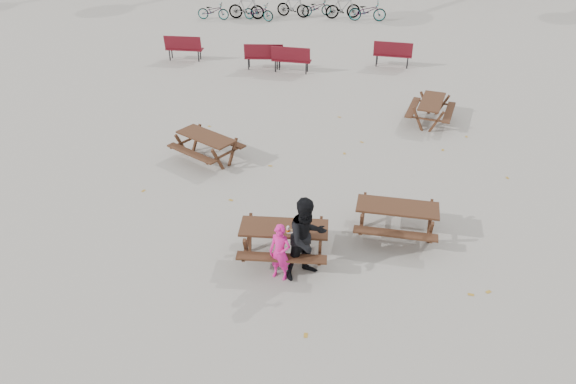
# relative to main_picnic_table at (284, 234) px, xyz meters

# --- Properties ---
(ground) EXTENTS (80.00, 80.00, 0.00)m
(ground) POSITION_rel_main_picnic_table_xyz_m (0.00, 0.00, -0.59)
(ground) COLOR gray
(ground) RESTS_ON ground
(main_picnic_table) EXTENTS (1.80, 1.45, 0.78)m
(main_picnic_table) POSITION_rel_main_picnic_table_xyz_m (0.00, 0.00, 0.00)
(main_picnic_table) COLOR #351D13
(main_picnic_table) RESTS_ON ground
(food_tray) EXTENTS (0.18, 0.11, 0.03)m
(food_tray) POSITION_rel_main_picnic_table_xyz_m (0.19, -0.18, 0.21)
(food_tray) COLOR silver
(food_tray) RESTS_ON main_picnic_table
(bread_roll) EXTENTS (0.14, 0.06, 0.05)m
(bread_roll) POSITION_rel_main_picnic_table_xyz_m (0.19, -0.18, 0.25)
(bread_roll) COLOR tan
(bread_roll) RESTS_ON food_tray
(soda_bottle) EXTENTS (0.07, 0.07, 0.17)m
(soda_bottle) POSITION_rel_main_picnic_table_xyz_m (0.10, -0.20, 0.26)
(soda_bottle) COLOR silver
(soda_bottle) RESTS_ON main_picnic_table
(child) EXTENTS (0.52, 0.42, 1.23)m
(child) POSITION_rel_main_picnic_table_xyz_m (-0.02, -0.64, 0.03)
(child) COLOR #E11C87
(child) RESTS_ON ground
(adult) EXTENTS (1.09, 1.04, 1.78)m
(adult) POSITION_rel_main_picnic_table_xyz_m (0.49, -0.51, 0.30)
(adult) COLOR black
(adult) RESTS_ON ground
(picnic_table_east) EXTENTS (1.92, 1.62, 0.76)m
(picnic_table_east) POSITION_rel_main_picnic_table_xyz_m (2.38, 1.00, -0.21)
(picnic_table_east) COLOR #351D13
(picnic_table_east) RESTS_ON ground
(picnic_table_north) EXTENTS (2.17, 2.09, 0.73)m
(picnic_table_north) POSITION_rel_main_picnic_table_xyz_m (-2.49, 4.17, -0.22)
(picnic_table_north) COLOR #351D13
(picnic_table_north) RESTS_ON ground
(picnic_table_far) EXTENTS (1.76, 1.98, 0.72)m
(picnic_table_far) POSITION_rel_main_picnic_table_xyz_m (3.96, 7.21, -0.23)
(picnic_table_far) COLOR #351D13
(picnic_table_far) RESTS_ON ground
(park_bench_row) EXTENTS (9.94, 1.70, 1.03)m
(park_bench_row) POSITION_rel_main_picnic_table_xyz_m (-1.12, 12.14, -0.07)
(park_bench_row) COLOR maroon
(park_bench_row) RESTS_ON ground
(bicycle_row) EXTENTS (9.46, 2.24, 1.10)m
(bicycle_row) POSITION_rel_main_picnic_table_xyz_m (-1.11, 19.53, -0.10)
(bicycle_row) COLOR black
(bicycle_row) RESTS_ON ground
(fallen_leaves) EXTENTS (11.00, 11.00, 0.01)m
(fallen_leaves) POSITION_rel_main_picnic_table_xyz_m (0.50, 2.50, -0.58)
(fallen_leaves) COLOR #A87D28
(fallen_leaves) RESTS_ON ground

